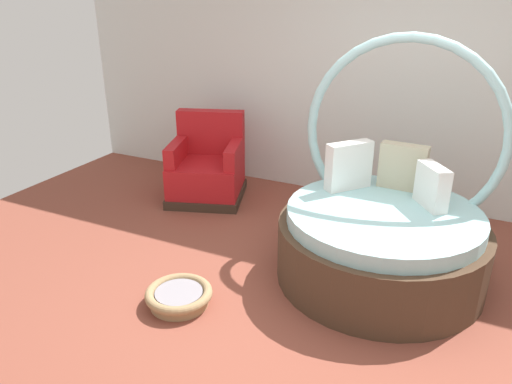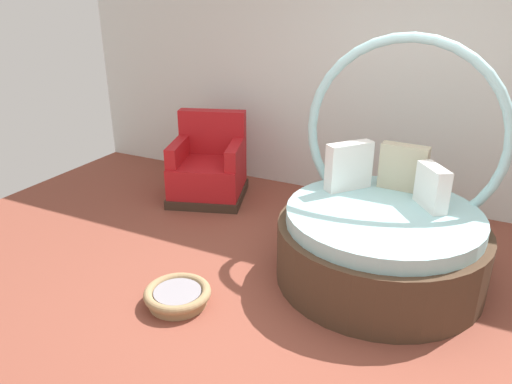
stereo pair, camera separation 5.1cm
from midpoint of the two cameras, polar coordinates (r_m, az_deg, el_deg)
ground_plane at (r=3.77m, az=7.76°, el=-13.93°), size 8.00×8.00×0.02m
back_wall at (r=5.36m, az=16.92°, el=14.16°), size 8.00×0.12×3.02m
round_daybed at (r=4.10m, az=14.25°, el=-4.36°), size 1.66×1.66×1.92m
red_armchair at (r=5.54m, az=-5.95°, el=2.67°), size 1.01×1.01×0.94m
pet_basket at (r=3.83m, az=-9.35°, el=-11.85°), size 0.51×0.51×0.13m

